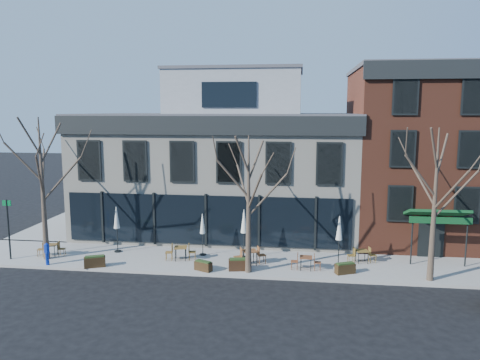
# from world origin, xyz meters

# --- Properties ---
(ground) EXTENTS (120.00, 120.00, 0.00)m
(ground) POSITION_xyz_m (0.00, 0.00, 0.00)
(ground) COLOR black
(ground) RESTS_ON ground
(sidewalk_front) EXTENTS (33.50, 4.70, 0.15)m
(sidewalk_front) POSITION_xyz_m (3.25, -2.15, 0.07)
(sidewalk_front) COLOR gray
(sidewalk_front) RESTS_ON ground
(sidewalk_side) EXTENTS (4.50, 12.00, 0.15)m
(sidewalk_side) POSITION_xyz_m (-11.25, 6.00, 0.07)
(sidewalk_side) COLOR gray
(sidewalk_side) RESTS_ON ground
(corner_building) EXTENTS (18.39, 10.39, 11.10)m
(corner_building) POSITION_xyz_m (0.07, 5.07, 4.72)
(corner_building) COLOR beige
(corner_building) RESTS_ON ground
(red_brick_building) EXTENTS (8.20, 11.78, 11.18)m
(red_brick_building) POSITION_xyz_m (13.00, 4.98, 5.64)
(red_brick_building) COLOR brown
(red_brick_building) RESTS_ON ground
(tree_corner) EXTENTS (3.93, 3.98, 7.92)m
(tree_corner) POSITION_xyz_m (-8.49, -3.20, 4.25)
(tree_corner) COLOR #382B21
(tree_corner) RESTS_ON sidewalk_front
(tree_mid) EXTENTS (3.50, 3.55, 7.04)m
(tree_mid) POSITION_xyz_m (3.01, -3.90, 3.79)
(tree_mid) COLOR #382B21
(tree_mid) RESTS_ON sidewalk_front
(tree_right) EXTENTS (3.72, 3.77, 7.48)m
(tree_right) POSITION_xyz_m (12.01, -3.90, 4.02)
(tree_right) COLOR #382B21
(tree_right) RESTS_ON sidewalk_front
(sign_pole) EXTENTS (0.50, 0.10, 3.40)m
(sign_pole) POSITION_xyz_m (-10.50, -3.50, 2.07)
(sign_pole) COLOR black
(sign_pole) RESTS_ON sidewalk_front
(call_box) EXTENTS (0.25, 0.24, 1.23)m
(call_box) POSITION_xyz_m (-7.91, -4.18, 0.80)
(call_box) COLOR #0B2595
(call_box) RESTS_ON sidewalk_front
(cafe_set_0) EXTENTS (1.61, 0.74, 0.83)m
(cafe_set_0) POSITION_xyz_m (-8.50, -2.69, 0.58)
(cafe_set_0) COLOR brown
(cafe_set_0) RESTS_ON sidewalk_front
(cafe_set_2) EXTENTS (1.77, 0.81, 0.91)m
(cafe_set_2) POSITION_xyz_m (-0.97, -2.43, 0.62)
(cafe_set_2) COLOR brown
(cafe_set_2) RESTS_ON sidewalk_front
(cafe_set_3) EXTENTS (1.83, 1.10, 0.95)m
(cafe_set_3) POSITION_xyz_m (2.95, -2.69, 0.64)
(cafe_set_3) COLOR brown
(cafe_set_3) RESTS_ON sidewalk_front
(cafe_set_4) EXTENTS (1.61, 0.66, 0.84)m
(cafe_set_4) POSITION_xyz_m (5.95, -3.15, 0.58)
(cafe_set_4) COLOR brown
(cafe_set_4) RESTS_ON sidewalk_front
(cafe_set_5) EXTENTS (1.64, 0.75, 0.84)m
(cafe_set_5) POSITION_xyz_m (9.00, -1.60, 0.58)
(cafe_set_5) COLOR brown
(cafe_set_5) RESTS_ON sidewalk_front
(umbrella_0) EXTENTS (0.43, 0.43, 2.71)m
(umbrella_0) POSITION_xyz_m (-5.04, -1.44, 2.07)
(umbrella_0) COLOR black
(umbrella_0) RESTS_ON sidewalk_front
(umbrella_2) EXTENTS (0.39, 0.39, 2.44)m
(umbrella_2) POSITION_xyz_m (0.08, -1.40, 1.87)
(umbrella_2) COLOR black
(umbrella_2) RESTS_ON sidewalk_front
(umbrella_3) EXTENTS (0.45, 0.45, 2.80)m
(umbrella_3) POSITION_xyz_m (2.50, -1.66, 2.13)
(umbrella_3) COLOR black
(umbrella_3) RESTS_ON sidewalk_front
(umbrella_4) EXTENTS (0.43, 0.43, 2.72)m
(umbrella_4) POSITION_xyz_m (7.69, -2.27, 2.07)
(umbrella_4) COLOR black
(umbrella_4) RESTS_ON sidewalk_front
(planter_0) EXTENTS (1.17, 0.83, 0.61)m
(planter_0) POSITION_xyz_m (-5.21, -4.18, 0.45)
(planter_0) COLOR #312110
(planter_0) RESTS_ON sidewalk_front
(planter_1) EXTENTS (1.01, 0.73, 0.52)m
(planter_1) POSITION_xyz_m (0.65, -4.00, 0.41)
(planter_1) COLOR black
(planter_1) RESTS_ON sidewalk_front
(planter_2) EXTENTS (1.19, 0.65, 0.63)m
(planter_2) POSITION_xyz_m (2.51, -3.68, 0.46)
(planter_2) COLOR black
(planter_2) RESTS_ON sidewalk_front
(planter_3) EXTENTS (1.09, 0.79, 0.57)m
(planter_3) POSITION_xyz_m (7.94, -3.50, 0.43)
(planter_3) COLOR #302110
(planter_3) RESTS_ON sidewalk_front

